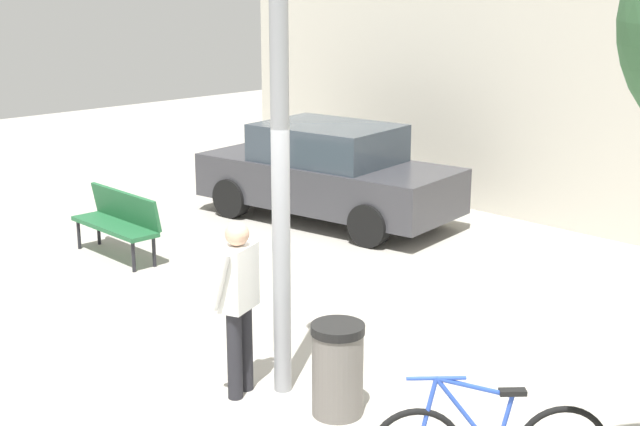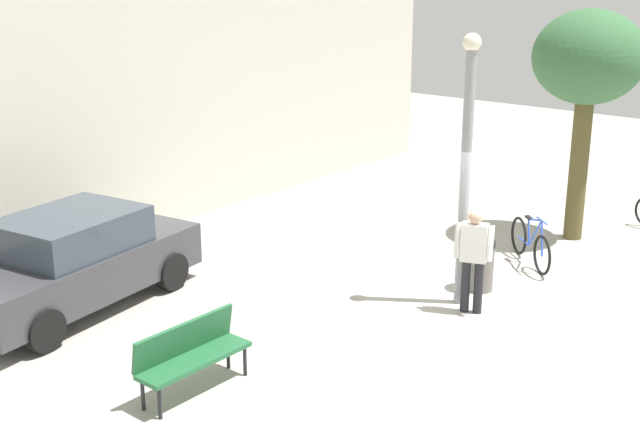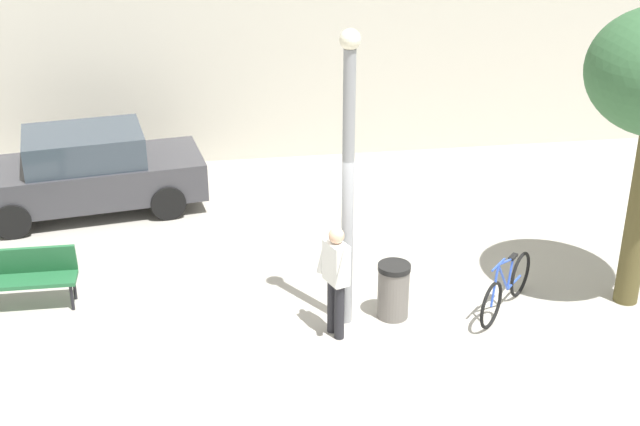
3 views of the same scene
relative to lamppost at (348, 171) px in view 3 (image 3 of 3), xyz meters
name	(u,v)px [view 3 (image 3 of 3)]	position (x,y,z in m)	size (l,w,h in m)	color
ground_plane	(370,330)	(0.29, -0.29, -2.36)	(36.00, 36.00, 0.00)	#A8A399
lamppost	(348,171)	(0.00, 0.00, 0.00)	(0.28, 0.28, 4.28)	gray
person_by_lamppost	(336,275)	(-0.22, -0.34, -1.39)	(0.43, 0.63, 1.67)	#232328
park_bench	(21,273)	(-4.69, 1.17, -1.81)	(1.60, 0.49, 0.92)	#236038
bicycle_blue	(506,288)	(2.38, -0.07, -1.98)	(1.26, 1.37, 0.97)	black
parked_car_charcoal	(87,172)	(-4.03, 4.60, -1.58)	(4.40, 2.30, 1.55)	#38383D
trash_bin	(393,290)	(0.70, 0.03, -1.93)	(0.48, 0.48, 0.85)	#66605B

